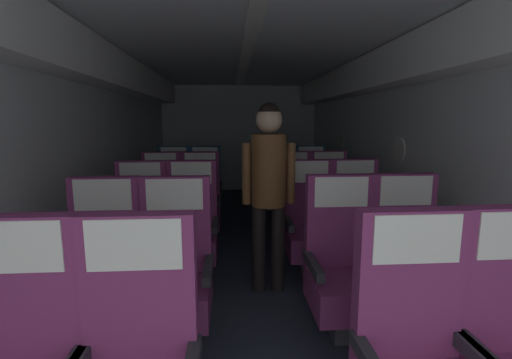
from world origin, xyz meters
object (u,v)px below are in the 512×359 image
seat_d_left_aisle (201,205)px  seat_d_left_window (161,206)px  seat_b_left_aisle (175,275)px  seat_e_left_window (174,190)px  seat_d_right_aisle (329,203)px  seat_b_right_window (343,270)px  seat_d_right_window (293,204)px  seat_c_right_window (310,227)px  flight_attendant (269,179)px  seat_c_right_aisle (356,226)px  seat_b_right_aisle (407,267)px  seat_c_left_aisle (192,230)px  seat_e_right_window (281,189)px  seat_c_left_window (141,231)px  seat_e_right_aisle (311,189)px  seat_b_left_window (103,276)px  seat_e_left_aisle (205,190)px

seat_d_left_aisle → seat_d_left_window: bearing=179.4°
seat_b_left_aisle → seat_e_left_window: 2.92m
seat_d_right_aisle → seat_b_left_aisle: bearing=-128.7°
seat_b_right_window → seat_d_right_window: size_ratio=1.00×
seat_c_right_window → flight_attendant: flight_attendant is taller
seat_c_right_aisle → seat_d_left_aisle: 1.79m
seat_b_right_window → seat_d_left_aisle: bearing=119.6°
seat_b_right_aisle → seat_d_right_aisle: (-0.00, 1.90, 0.00)m
seat_c_left_aisle → seat_e_right_window: 2.18m
seat_c_right_window → seat_c_left_window: bearing=-179.6°
seat_b_left_aisle → seat_d_right_window: 2.19m
seat_c_right_aisle → flight_attendant: size_ratio=0.68×
seat_c_left_aisle → seat_e_right_aisle: size_ratio=1.00×
seat_b_right_window → seat_c_right_window: bearing=90.3°
seat_d_left_aisle → seat_d_right_window: same height
seat_d_left_aisle → seat_c_right_window: bearing=-41.4°
flight_attendant → seat_c_right_window: bearing=46.7°
seat_b_left_window → seat_e_right_aisle: 3.46m
seat_b_right_aisle → seat_e_right_window: size_ratio=1.00×
flight_attendant → seat_e_right_aisle: bearing=78.9°
seat_d_left_window → seat_e_right_window: same height
seat_b_right_aisle → seat_d_left_aisle: same height
seat_b_left_aisle → seat_c_left_aisle: bearing=89.8°
seat_c_right_window → seat_d_right_window: (0.01, 0.94, 0.00)m
seat_c_right_window → seat_d_left_aisle: bearing=138.6°
seat_b_left_window → seat_e_left_window: same height
seat_b_right_aisle → seat_e_right_aisle: same height
seat_b_left_window → seat_c_left_aisle: bearing=64.3°
seat_e_left_window → seat_e_left_aisle: 0.45m
seat_c_left_window → seat_d_right_window: bearing=31.9°
seat_e_right_window → seat_b_left_aisle: bearing=-110.6°
seat_e_right_window → seat_d_right_aisle: bearing=-64.4°
seat_d_right_aisle → seat_e_right_window: bearing=115.6°
seat_b_left_aisle → seat_c_right_window: size_ratio=1.00×
seat_b_right_aisle → seat_b_right_window: (-0.45, -0.01, 0.00)m
seat_b_right_window → seat_d_left_aisle: same height
seat_e_left_aisle → seat_c_right_aisle: bearing=-51.2°
seat_c_right_window → seat_e_right_window: size_ratio=1.00×
seat_d_right_aisle → seat_d_right_window: bearing=-179.0°
seat_e_left_window → seat_e_right_aisle: same height
seat_c_left_aisle → seat_e_left_window: (-0.46, 1.92, 0.00)m
seat_b_left_aisle → seat_c_right_aisle: bearing=32.6°
seat_d_right_window → seat_d_right_aisle: bearing=1.0°
flight_attendant → seat_e_left_aisle: bearing=117.1°
seat_d_left_window → seat_d_right_aisle: (1.99, -0.01, 0.00)m
seat_e_right_aisle → seat_e_right_window: same height
seat_b_right_window → seat_e_right_window: (-0.01, 2.86, 0.00)m
seat_e_left_aisle → seat_d_left_aisle: bearing=-89.3°
seat_b_right_window → seat_c_left_window: size_ratio=1.00×
seat_e_left_aisle → seat_e_right_aisle: size_ratio=1.00×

